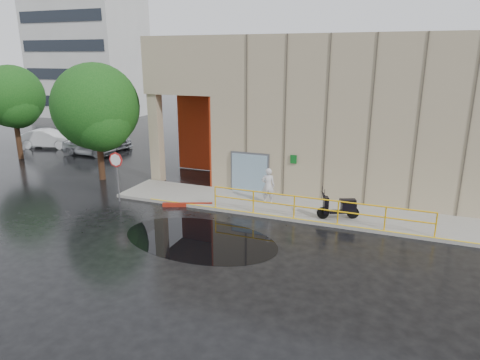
% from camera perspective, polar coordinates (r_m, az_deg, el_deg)
% --- Properties ---
extents(ground, '(120.00, 120.00, 0.00)m').
position_cam_1_polar(ground, '(17.48, -6.11, -7.54)').
color(ground, black).
rests_on(ground, ground).
extents(sidewalk, '(20.00, 3.00, 0.15)m').
position_cam_1_polar(sidewalk, '(20.20, 10.05, -4.12)').
color(sidewalk, gray).
rests_on(sidewalk, ground).
extents(building, '(20.00, 10.17, 8.00)m').
position_cam_1_polar(building, '(25.39, 15.98, 9.30)').
color(building, tan).
rests_on(building, ground).
extents(guardrail, '(9.56, 0.06, 1.03)m').
position_cam_1_polar(guardrail, '(18.70, 10.06, -3.83)').
color(guardrail, yellow).
rests_on(guardrail, sidewalk).
extents(distant_building, '(12.00, 8.08, 15.00)m').
position_cam_1_polar(distant_building, '(55.07, -19.60, 15.93)').
color(distant_building, '#BCBCB7').
rests_on(distant_building, ground).
extents(person, '(0.74, 0.61, 1.75)m').
position_cam_1_polar(person, '(20.53, 3.76, -0.76)').
color(person, silver).
rests_on(person, sidewalk).
extents(scooter, '(1.88, 1.23, 1.42)m').
position_cam_1_polar(scooter, '(19.04, 13.10, -2.73)').
color(scooter, black).
rests_on(scooter, sidewalk).
extents(stop_sign, '(0.76, 0.11, 2.52)m').
position_cam_1_polar(stop_sign, '(21.75, -16.16, 1.84)').
color(stop_sign, slate).
rests_on(stop_sign, ground).
extents(red_curb, '(2.29, 1.07, 0.18)m').
position_cam_1_polar(red_curb, '(20.85, -7.02, -3.28)').
color(red_curb, maroon).
rests_on(red_curb, ground).
extents(puddle, '(6.87, 4.59, 0.01)m').
position_cam_1_polar(puddle, '(17.26, -5.40, -7.83)').
color(puddle, black).
rests_on(puddle, ground).
extents(car_a, '(4.02, 1.67, 1.36)m').
position_cam_1_polar(car_a, '(33.13, -19.53, 4.33)').
color(car_a, silver).
rests_on(car_a, ground).
extents(car_b, '(4.64, 2.67, 1.44)m').
position_cam_1_polar(car_b, '(37.01, -24.23, 5.07)').
color(car_b, silver).
rests_on(car_b, ground).
extents(car_c, '(5.50, 3.32, 1.49)m').
position_cam_1_polar(car_c, '(35.84, -17.69, 5.45)').
color(car_c, silver).
rests_on(car_c, ground).
extents(tree_near, '(4.86, 4.86, 6.68)m').
position_cam_1_polar(tree_near, '(25.54, -18.50, 8.81)').
color(tree_near, black).
rests_on(tree_near, ground).
extents(tree_far, '(4.20, 4.20, 6.44)m').
position_cam_1_polar(tree_far, '(33.22, -27.97, 9.50)').
color(tree_far, black).
rests_on(tree_far, ground).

